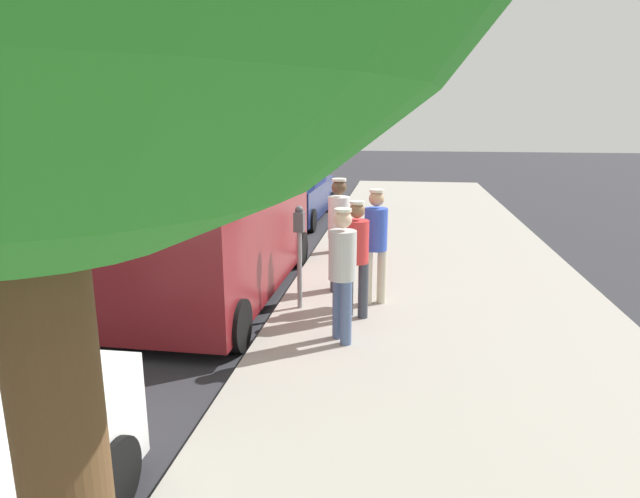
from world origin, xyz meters
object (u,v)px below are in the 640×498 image
(parked_van, at_px, (216,228))
(fire_hydrant, at_px, (335,232))
(pedestrian_in_blue, at_px, (376,239))
(pedestrian_in_red, at_px, (356,252))
(parking_meter_near, at_px, (299,239))
(pedestrian_in_white, at_px, (339,226))
(traffic_light_corner, at_px, (141,99))
(parked_sedan_ahead, at_px, (292,193))
(pedestrian_in_gray, at_px, (342,267))

(parked_van, distance_m, fire_hydrant, 3.18)
(pedestrian_in_blue, xyz_separation_m, parked_van, (-2.57, 0.40, 0.01))
(pedestrian_in_red, bearing_deg, parking_meter_near, 163.78)
(pedestrian_in_white, relative_size, traffic_light_corner, 0.35)
(parked_sedan_ahead, bearing_deg, parking_meter_near, -77.92)
(pedestrian_in_red, relative_size, pedestrian_in_gray, 0.97)
(pedestrian_in_gray, xyz_separation_m, traffic_light_corner, (-8.60, 12.57, 2.40))
(pedestrian_in_gray, bearing_deg, parked_van, 140.03)
(pedestrian_in_blue, height_order, parked_sedan_ahead, pedestrian_in_blue)
(pedestrian_in_white, bearing_deg, fire_hydrant, 98.24)
(pedestrian_in_red, bearing_deg, parked_van, 156.87)
(pedestrian_in_red, relative_size, traffic_light_corner, 0.32)
(parked_van, bearing_deg, pedestrian_in_blue, -8.77)
(fire_hydrant, bearing_deg, parked_van, -120.84)
(parked_van, relative_size, traffic_light_corner, 1.00)
(parked_sedan_ahead, bearing_deg, traffic_light_corner, 149.19)
(pedestrian_in_blue, relative_size, parked_van, 0.33)
(pedestrian_in_white, bearing_deg, pedestrian_in_red, -72.18)
(pedestrian_in_white, bearing_deg, pedestrian_in_gray, -82.22)
(parking_meter_near, relative_size, parked_van, 0.29)
(parking_meter_near, xyz_separation_m, pedestrian_in_blue, (1.07, 0.36, -0.04))
(parking_meter_near, height_order, fire_hydrant, parking_meter_near)
(parked_sedan_ahead, bearing_deg, pedestrian_in_white, -72.72)
(parked_sedan_ahead, distance_m, traffic_light_corner, 7.73)
(pedestrian_in_gray, height_order, parked_van, parked_van)
(parking_meter_near, distance_m, traffic_light_corner, 14.07)
(pedestrian_in_white, relative_size, pedestrian_in_blue, 1.05)
(pedestrian_in_red, distance_m, traffic_light_corner, 14.77)
(pedestrian_in_red, distance_m, pedestrian_in_gray, 0.89)
(pedestrian_in_white, height_order, parked_sedan_ahead, pedestrian_in_white)
(pedestrian_in_red, xyz_separation_m, pedestrian_in_gray, (-0.10, -0.88, 0.03))
(pedestrian_in_white, distance_m, pedestrian_in_gray, 2.08)
(pedestrian_in_red, xyz_separation_m, parked_sedan_ahead, (-2.50, 7.99, -0.34))
(parking_meter_near, distance_m, pedestrian_in_gray, 1.35)
(parked_sedan_ahead, xyz_separation_m, traffic_light_corner, (-6.20, 3.70, 2.77))
(pedestrian_in_blue, relative_size, fire_hydrant, 2.01)
(pedestrian_in_white, bearing_deg, traffic_light_corner, 128.36)
(parked_van, xyz_separation_m, parked_sedan_ahead, (-0.16, 6.99, -0.41))
(traffic_light_corner, bearing_deg, pedestrian_in_blue, -51.15)
(pedestrian_in_white, height_order, pedestrian_in_red, pedestrian_in_white)
(pedestrian_in_white, relative_size, parked_sedan_ahead, 0.41)
(parking_meter_near, distance_m, fire_hydrant, 3.49)
(pedestrian_in_white, xyz_separation_m, parked_sedan_ahead, (-2.12, 6.81, -0.45))
(pedestrian_in_blue, height_order, pedestrian_in_gray, pedestrian_in_blue)
(pedestrian_in_blue, relative_size, pedestrian_in_gray, 1.02)
(pedestrian_in_gray, bearing_deg, parked_sedan_ahead, 105.14)
(pedestrian_in_blue, distance_m, pedestrian_in_gray, 1.52)
(parking_meter_near, height_order, parked_van, parked_van)
(parking_meter_near, distance_m, pedestrian_in_red, 0.88)
(pedestrian_in_white, distance_m, parked_sedan_ahead, 7.15)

